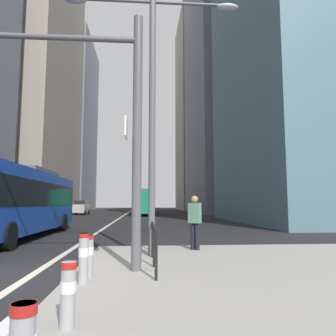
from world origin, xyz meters
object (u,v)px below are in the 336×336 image
object	(u,v)px
car_receding_near	(147,206)
bollard_right	(84,256)
city_bus_blue_oncoming	(18,199)
bollard_back	(89,254)
traffic_signal_gantry	(58,98)
bollard_left	(68,291)
city_bus_red_receding	(145,201)
street_lamp_post	(152,84)
pedestrian_waiting	(195,219)
car_oncoming_mid	(81,208)

from	to	relation	value
car_receding_near	bollard_right	bearing A→B (deg)	-92.01
city_bus_blue_oncoming	bollard_back	xyz separation A→B (m)	(4.78, -8.78, -1.22)
car_receding_near	bollard_back	distance (m)	50.25
city_bus_blue_oncoming	traffic_signal_gantry	xyz separation A→B (m)	(3.90, -8.22, 2.24)
bollard_left	bollard_right	bearing A→B (deg)	95.58
traffic_signal_gantry	bollard_left	size ratio (longest dim) A/B	7.64
city_bus_blue_oncoming	bollard_back	distance (m)	10.07
city_bus_red_receding	traffic_signal_gantry	world-z (taller)	traffic_signal_gantry
street_lamp_post	car_receding_near	bearing A→B (deg)	89.49
traffic_signal_gantry	pedestrian_waiting	size ratio (longest dim) A/B	3.46
city_bus_red_receding	bollard_left	world-z (taller)	city_bus_red_receding
car_oncoming_mid	bollard_right	size ratio (longest dim) A/B	4.48
city_bus_blue_oncoming	car_receding_near	world-z (taller)	city_bus_blue_oncoming
pedestrian_waiting	street_lamp_post	bearing A→B (deg)	-145.86
car_receding_near	car_oncoming_mid	bearing A→B (deg)	-129.81
bollard_left	pedestrian_waiting	size ratio (longest dim) A/B	0.45
traffic_signal_gantry	street_lamp_post	world-z (taller)	street_lamp_post
city_bus_red_receding	pedestrian_waiting	distance (m)	32.93
bollard_left	pedestrian_waiting	distance (m)	6.84
bollard_left	car_receding_near	bearing A→B (deg)	88.29
city_bus_blue_oncoming	city_bus_red_receding	size ratio (longest dim) A/B	1.11
street_lamp_post	bollard_left	xyz separation A→B (m)	(-1.15, -5.35, -4.69)
city_bus_blue_oncoming	city_bus_red_receding	distance (m)	28.40
bollard_right	pedestrian_waiting	bearing A→B (deg)	56.17
city_bus_blue_oncoming	bollard_right	world-z (taller)	city_bus_blue_oncoming
bollard_back	car_oncoming_mid	bearing A→B (deg)	101.11
car_receding_near	traffic_signal_gantry	distance (m)	49.82
bollard_right	bollard_left	bearing A→B (deg)	-84.42
street_lamp_post	bollard_left	size ratio (longest dim) A/B	10.18
pedestrian_waiting	bollard_left	bearing A→B (deg)	-112.22
car_receding_near	pedestrian_waiting	xyz separation A→B (m)	(1.01, -46.58, 0.13)
city_bus_blue_oncoming	street_lamp_post	bearing A→B (deg)	-44.95
bollard_left	city_bus_blue_oncoming	bearing A→B (deg)	113.46
city_bus_blue_oncoming	car_oncoming_mid	bearing A→B (deg)	95.43
car_receding_near	bollard_back	size ratio (longest dim) A/B	4.85
city_bus_red_receding	car_oncoming_mid	size ratio (longest dim) A/B	2.62
car_receding_near	bollard_right	distance (m)	50.77
street_lamp_post	bollard_right	distance (m)	5.78
car_oncoming_mid	pedestrian_waiting	world-z (taller)	car_oncoming_mid
city_bus_blue_oncoming	street_lamp_post	xyz separation A→B (m)	(6.13, -6.12, 3.45)
bollard_back	city_bus_red_receding	bearing A→B (deg)	87.94
bollard_right	bollard_back	xyz separation A→B (m)	(0.01, 0.53, -0.05)
street_lamp_post	bollard_back	bearing A→B (deg)	-116.79
city_bus_red_receding	street_lamp_post	distance (m)	34.03
car_oncoming_mid	traffic_signal_gantry	distance (m)	39.07
car_oncoming_mid	car_receding_near	distance (m)	14.70
car_receding_near	traffic_signal_gantry	size ratio (longest dim) A/B	0.68
car_oncoming_mid	car_receding_near	xyz separation A→B (m)	(9.41, 11.29, -0.00)
bollard_right	traffic_signal_gantry	bearing A→B (deg)	128.50
city_bus_red_receding	traffic_signal_gantry	distance (m)	36.10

